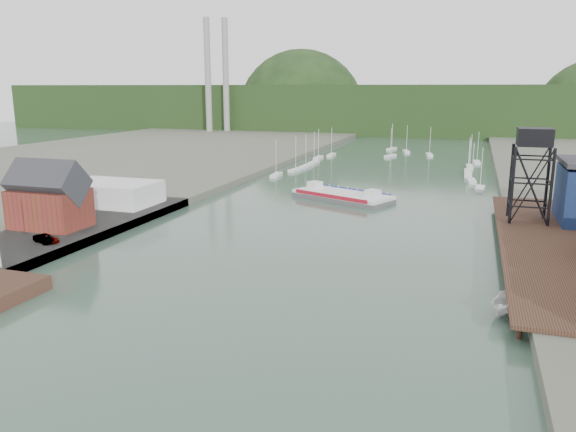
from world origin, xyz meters
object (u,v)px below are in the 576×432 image
Objects in this scene: motorboat at (504,306)px; car_west_a at (47,238)px; harbor_building at (49,201)px; lift_tower at (534,143)px; chain_ferry at (342,196)px.

car_west_a reaches higher than motorboat.
harbor_building reaches higher than motorboat.
chain_ferry is (-37.02, 18.68, -14.71)m from lift_tower.
lift_tower is 43.06m from motorboat.
chain_ferry is (39.98, 46.68, -5.15)m from harbor_building.
lift_tower reaches higher than chain_ferry.
harbor_building is 82.49m from lift_tower.
harbor_building reaches higher than car_west_a.
car_west_a is (-33.73, -54.89, 1.36)m from chain_ferry.
motorboat is at bearing -84.88° from car_west_a.
lift_tower is 3.93× the size of car_west_a.
motorboat is 1.46× the size of car_west_a.
chain_ferry reaches higher than car_west_a.
car_west_a is at bearing -52.75° from harbor_building.
lift_tower is 0.66× the size of chain_ferry.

